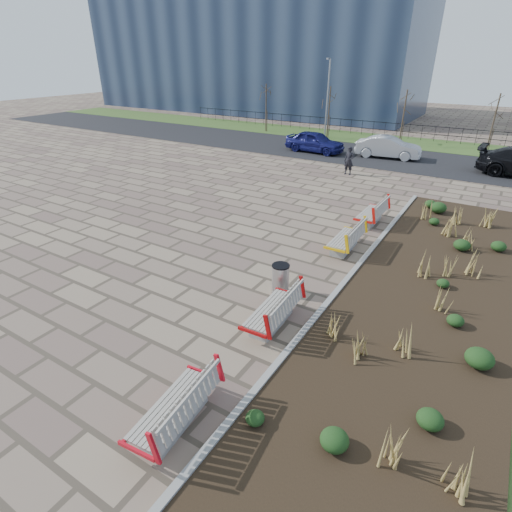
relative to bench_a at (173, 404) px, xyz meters
The scene contains 20 objects.
ground 3.86m from the bench_a, 141.66° to the left, with size 120.00×120.00×0.00m, color #7D6B56.
planting_bed 8.07m from the bench_a, 66.21° to the left, with size 4.50×18.00×0.10m, color black.
planting_curb 7.44m from the bench_a, 82.89° to the left, with size 0.16×18.00×0.15m, color gray.
grass_verge_far 30.52m from the bench_a, 95.64° to the left, with size 80.00×5.00×0.04m, color #33511E.
road 24.56m from the bench_a, 97.02° to the left, with size 80.00×7.00×0.02m, color black.
bench_a is the anchor object (origin of this frame).
bench_b 3.72m from the bench_a, 90.00° to the left, with size 0.90×2.10×1.00m, color #A90B0C, non-canonical shape.
bench_c 9.01m from the bench_a, 90.00° to the left, with size 0.90×2.10×1.00m, color yellow, non-canonical shape.
bench_d 12.07m from the bench_a, 90.00° to the left, with size 0.90×2.10×1.00m, color red, non-canonical shape.
litter_bin 5.25m from the bench_a, 96.15° to the left, with size 0.51×0.51×0.90m, color #B2B2B7.
pedestrian 19.14m from the bench_a, 100.40° to the left, with size 0.58×0.38×1.60m, color black.
car_blue 24.49m from the bench_a, 108.13° to the left, with size 1.71×4.25×1.45m, color navy.
car_silver 24.39m from the bench_a, 96.23° to the left, with size 1.49×4.27×1.41m, color #9A9CA1.
tree_a 32.57m from the bench_a, 117.45° to the left, with size 1.40×1.40×4.00m, color #4C3D2D, non-canonical shape.
tree_b 30.28m from the bench_a, 107.31° to the left, with size 1.40×1.40×4.00m, color #4C3D2D, non-canonical shape.
tree_c 29.07m from the bench_a, 95.93° to the left, with size 1.40×1.40×4.00m, color #4C3D2D, non-canonical shape.
tree_d 29.07m from the bench_a, 84.07° to the left, with size 1.40×1.40×4.00m, color #4C3D2D, non-canonical shape.
lamp_west 29.87m from the bench_a, 107.60° to the left, with size 0.24×0.60×6.00m, color gray, non-canonical shape.
railing_fence 32.01m from the bench_a, 95.38° to the left, with size 44.00×0.10×1.20m, color black, non-canonical shape.
building_glass 49.69m from the bench_a, 120.54° to the left, with size 40.00×14.00×15.00m, color #192338.
Camera 1 is at (7.16, -6.14, 6.35)m, focal length 28.00 mm.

